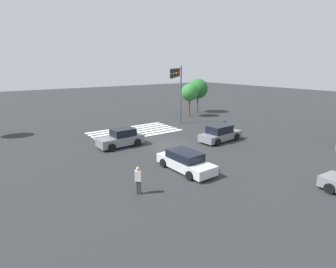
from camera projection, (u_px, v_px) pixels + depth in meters
name	position (u px, v px, depth m)	size (l,w,h in m)	color
ground_plane	(168.00, 145.00, 25.07)	(143.19, 143.19, 0.00)	#2B2D30
crosswalk_markings	(135.00, 131.00, 30.30)	(10.02, 5.35, 0.01)	silver
traffic_signal_mast	(178.00, 82.00, 30.27)	(6.05, 6.05, 7.31)	#47474C
car_0	(121.00, 138.00, 24.60)	(4.32, 2.10, 1.67)	gray
car_1	(220.00, 134.00, 26.28)	(4.81, 2.27, 1.63)	gray
car_2	(185.00, 161.00, 18.97)	(2.17, 4.82, 1.41)	silver
pedestrian	(138.00, 179.00, 15.32)	(0.41, 0.41, 1.72)	#38383D
tree_corner_b	(198.00, 89.00, 41.74)	(3.16, 3.16, 5.40)	brown
tree_corner_c	(190.00, 93.00, 38.37)	(2.52, 2.52, 4.84)	brown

